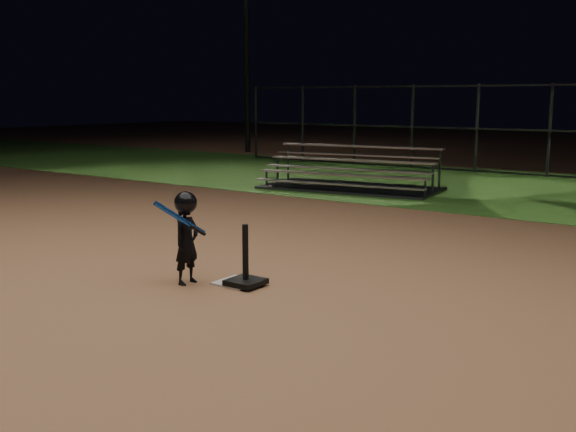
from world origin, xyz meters
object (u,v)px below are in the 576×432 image
object	(u,v)px
batting_tee	(246,274)
light_pole_left	(246,23)
home_plate	(238,282)
bleacher_left	(350,181)
child_batter	(186,235)

from	to	relation	value
batting_tee	light_pole_left	xyz separation A→B (m)	(-12.15, 14.98, 4.80)
home_plate	light_pole_left	size ratio (longest dim) A/B	0.05
bleacher_left	light_pole_left	xyz separation A→B (m)	(-8.94, 7.20, 4.74)
batting_tee	bleacher_left	xyz separation A→B (m)	(-3.21, 7.79, 0.06)
child_batter	light_pole_left	bearing A→B (deg)	36.42
child_batter	light_pole_left	world-z (taller)	light_pole_left
bleacher_left	light_pole_left	world-z (taller)	light_pole_left
batting_tee	bleacher_left	size ratio (longest dim) A/B	0.16
home_plate	child_batter	size ratio (longest dim) A/B	0.42
child_batter	bleacher_left	size ratio (longest dim) A/B	0.25
home_plate	bleacher_left	world-z (taller)	bleacher_left
batting_tee	child_batter	distance (m)	0.81
home_plate	bleacher_left	size ratio (longest dim) A/B	0.11
batting_tee	bleacher_left	distance (m)	8.42
child_batter	bleacher_left	bearing A→B (deg)	17.11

